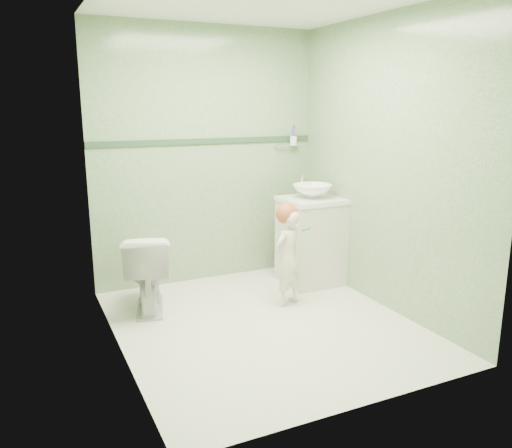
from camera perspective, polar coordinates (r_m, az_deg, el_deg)
ground at (r=4.12m, az=0.90°, el=-11.05°), size 2.50×2.50×0.00m
room_shell at (r=3.79m, az=0.97°, el=5.72°), size 2.50×2.54×2.40m
trim_stripe at (r=4.91m, az=-5.48°, el=9.13°), size 2.20×0.02×0.05m
vanity at (r=4.95m, az=6.10°, el=-2.02°), size 0.52×0.50×0.80m
counter at (r=4.86m, az=6.21°, el=2.65°), size 0.54×0.52×0.04m
basin at (r=4.85m, az=6.24°, el=3.63°), size 0.37×0.37×0.13m
faucet at (r=4.99m, az=5.15°, el=4.86°), size 0.03×0.13×0.18m
cup_holder at (r=5.24m, az=4.08°, el=9.19°), size 0.26×0.07×0.21m
toilet at (r=4.39m, az=-11.93°, el=-5.12°), size 0.53×0.73×0.67m
toddler at (r=4.39m, az=3.50°, el=-3.76°), size 0.36×0.30×0.83m
hair_cap at (r=4.31m, az=3.41°, el=1.17°), size 0.18×0.18×0.18m
teal_toothbrush at (r=4.30m, az=5.46°, el=-0.55°), size 0.10×0.14×0.08m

